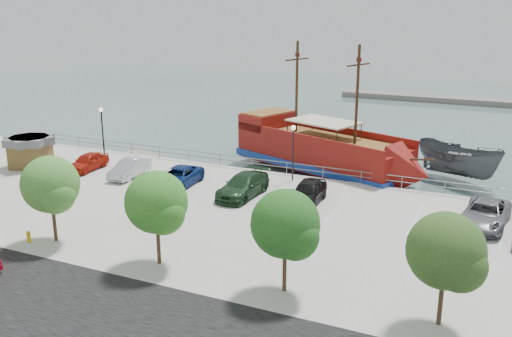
% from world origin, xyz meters
% --- Properties ---
extents(ground, '(160.00, 160.00, 0.00)m').
position_xyz_m(ground, '(0.00, 0.00, -1.00)').
color(ground, '#3D5252').
extents(street, '(100.00, 8.00, 0.04)m').
position_xyz_m(street, '(0.00, -16.00, 0.01)').
color(street, black).
rests_on(street, land_slab).
extents(sidewalk, '(100.00, 4.00, 0.05)m').
position_xyz_m(sidewalk, '(0.00, -10.00, 0.01)').
color(sidewalk, '#B0AA97').
rests_on(sidewalk, land_slab).
extents(seawall_railing, '(50.00, 0.06, 1.00)m').
position_xyz_m(seawall_railing, '(0.00, 7.80, 0.53)').
color(seawall_railing, slate).
rests_on(seawall_railing, land_slab).
extents(far_shore, '(40.00, 3.00, 0.80)m').
position_xyz_m(far_shore, '(10.00, 55.00, -0.60)').
color(far_shore, slate).
rests_on(far_shore, ground).
extents(pirate_ship, '(18.49, 10.80, 11.49)m').
position_xyz_m(pirate_ship, '(1.55, 11.94, 0.92)').
color(pirate_ship, maroon).
rests_on(pirate_ship, ground).
extents(patrol_boat, '(8.16, 6.20, 2.98)m').
position_xyz_m(patrol_boat, '(11.19, 14.95, 0.49)').
color(patrol_boat, '#4A4E52').
rests_on(patrol_boat, ground).
extents(dock_west, '(8.11, 4.87, 0.45)m').
position_xyz_m(dock_west, '(-14.63, 9.20, -0.78)').
color(dock_west, gray).
rests_on(dock_west, ground).
extents(dock_mid, '(6.34, 1.93, 0.36)m').
position_xyz_m(dock_mid, '(8.50, 9.20, -0.82)').
color(dock_mid, '#68625D').
rests_on(dock_mid, ground).
extents(shed, '(3.96, 3.96, 2.54)m').
position_xyz_m(shed, '(-21.06, 1.04, 1.35)').
color(shed, brown).
rests_on(shed, land_slab).
extents(fire_hydrant, '(0.24, 0.24, 0.70)m').
position_xyz_m(fire_hydrant, '(-9.24, -10.80, 0.38)').
color(fire_hydrant, gold).
rests_on(fire_hydrant, sidewalk).
extents(lamp_post_left, '(0.36, 0.36, 4.28)m').
position_xyz_m(lamp_post_left, '(-18.00, 6.50, 2.94)').
color(lamp_post_left, black).
rests_on(lamp_post_left, land_slab).
extents(lamp_post_mid, '(0.36, 0.36, 4.28)m').
position_xyz_m(lamp_post_mid, '(0.00, 6.50, 2.94)').
color(lamp_post_mid, black).
rests_on(lamp_post_mid, land_slab).
extents(tree_c, '(3.30, 3.20, 5.00)m').
position_xyz_m(tree_c, '(-7.85, -10.07, 3.30)').
color(tree_c, '#473321').
rests_on(tree_c, sidewalk).
extents(tree_d, '(3.30, 3.20, 5.00)m').
position_xyz_m(tree_d, '(-0.85, -10.07, 3.30)').
color(tree_d, '#473321').
rests_on(tree_d, sidewalk).
extents(tree_e, '(3.30, 3.20, 5.00)m').
position_xyz_m(tree_e, '(6.15, -10.07, 3.30)').
color(tree_e, '#473321').
rests_on(tree_e, sidewalk).
extents(tree_f, '(3.30, 3.20, 5.00)m').
position_xyz_m(tree_f, '(13.15, -10.07, 3.30)').
color(tree_f, '#473321').
rests_on(tree_f, sidewalk).
extents(parked_car_a, '(1.89, 4.17, 1.39)m').
position_xyz_m(parked_car_a, '(-16.10, 2.17, 0.69)').
color(parked_car_a, '#AB1A0C').
rests_on(parked_car_a, land_slab).
extents(parked_car_b, '(1.73, 4.30, 1.39)m').
position_xyz_m(parked_car_b, '(-11.83, 1.99, 0.69)').
color(parked_car_b, '#B6B7BB').
rests_on(parked_car_b, land_slab).
extents(parked_car_c, '(2.70, 5.17, 1.39)m').
position_xyz_m(parked_car_c, '(-7.18, 1.63, 0.70)').
color(parked_car_c, navy).
rests_on(parked_car_c, land_slab).
extents(parked_car_d, '(2.36, 5.39, 1.54)m').
position_xyz_m(parked_car_d, '(-1.81, 1.59, 0.77)').
color(parked_car_d, '#1D3C21').
rests_on(parked_car_d, land_slab).
extents(parked_car_e, '(2.17, 4.74, 1.58)m').
position_xyz_m(parked_car_e, '(2.80, 2.09, 0.79)').
color(parked_car_e, black).
rests_on(parked_car_e, land_slab).
extents(parked_car_g, '(3.01, 5.64, 1.51)m').
position_xyz_m(parked_car_g, '(13.96, 2.74, 0.75)').
color(parked_car_g, slate).
rests_on(parked_car_g, land_slab).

